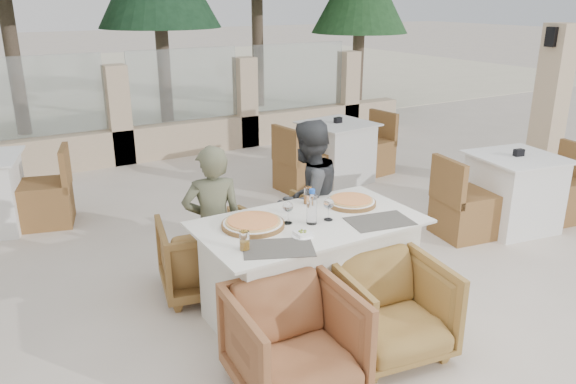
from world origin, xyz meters
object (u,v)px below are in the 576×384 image
armchair_far_left (202,256)px  diner_left (214,226)px  bg_table_c (513,192)px  beer_glass_right (308,195)px  armchair_near_left (294,342)px  dining_table (309,270)px  bg_table_b (337,152)px  armchair_far_right (289,237)px  wine_glass_near (329,208)px  pizza_left (253,223)px  olive_dish (303,233)px  pizza_right (351,202)px  armchair_near_right (390,308)px  water_bottle (312,206)px  beer_glass_left (245,241)px  diner_right (308,200)px  wine_glass_centre (288,211)px

armchair_far_left → diner_left: diner_left is taller
bg_table_c → beer_glass_right: bearing=-169.2°
diner_left → bg_table_c: size_ratio=0.77×
armchair_near_left → beer_glass_right: bearing=57.9°
dining_table → bg_table_b: size_ratio=0.98×
armchair_far_right → armchair_near_left: bearing=50.0°
wine_glass_near → bg_table_c: size_ratio=0.11×
pizza_left → wine_glass_near: wine_glass_near is taller
olive_dish → bg_table_b: 3.63m
pizza_right → bg_table_c: (2.28, 0.27, -0.41)m
pizza_left → armchair_near_right: bearing=-50.6°
armchair_far_right → bg_table_b: bearing=-144.9°
armchair_far_left → armchair_near_right: (0.76, -1.41, 0.02)m
water_bottle → beer_glass_right: (0.20, 0.35, -0.06)m
beer_glass_left → bg_table_c: (3.35, 0.59, -0.45)m
water_bottle → armchair_near_left: 0.99m
beer_glass_right → diner_right: (0.18, 0.28, -0.16)m
dining_table → armchair_far_right: 0.78m
armchair_near_left → bg_table_b: bg_table_b is taller
beer_glass_left → armchair_near_left: size_ratio=0.17×
armchair_far_right → armchair_near_right: size_ratio=0.95×
pizza_left → water_bottle: water_bottle is taller
dining_table → olive_dish: (-0.18, -0.20, 0.41)m
armchair_far_right → dining_table: bearing=59.9°
wine_glass_near → bg_table_b: (1.96, 2.65, -0.48)m
dining_table → pizza_left: (-0.39, 0.11, 0.41)m
wine_glass_near → bg_table_b: 3.33m
water_bottle → wine_glass_centre: 0.17m
wine_glass_near → armchair_near_left: (-0.66, -0.61, -0.53)m
dining_table → bg_table_b: same height
wine_glass_centre → armchair_near_right: 0.95m
diner_left → beer_glass_left: bearing=97.1°
armchair_near_right → wine_glass_centre: bearing=127.8°
beer_glass_left → olive_dish: beer_glass_left is taller
water_bottle → diner_right: (0.37, 0.63, -0.22)m
wine_glass_centre → olive_dish: bearing=-97.2°
olive_dish → bg_table_c: size_ratio=0.07×
olive_dish → armchair_near_left: bearing=-126.7°
pizza_right → diner_left: diner_left is taller
armchair_far_left → armchair_far_right: bearing=-170.6°
pizza_right → armchair_far_right: size_ratio=0.56×
beer_glass_left → armchair_near_right: beer_glass_left is taller
pizza_left → diner_left: diner_left is taller
beer_glass_right → diner_left: diner_left is taller
olive_dish → bg_table_b: bearing=50.9°
pizza_right → armchair_far_right: (-0.20, 0.61, -0.49)m
armchair_near_right → wine_glass_near: bearing=108.4°
wine_glass_near → armchair_far_right: 0.97m
diner_right → bg_table_c: bearing=158.0°
diner_left → bg_table_c: diner_left is taller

